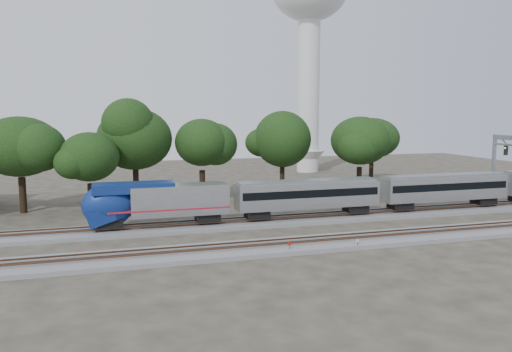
% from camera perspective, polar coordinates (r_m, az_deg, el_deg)
% --- Properties ---
extents(ground, '(160.00, 160.00, 0.00)m').
position_cam_1_polar(ground, '(48.40, 0.78, -7.12)').
color(ground, '#383328').
rests_on(ground, ground).
extents(track_far, '(160.00, 5.00, 0.73)m').
position_cam_1_polar(track_far, '(53.95, -1.10, -5.37)').
color(track_far, slate).
rests_on(track_far, ground).
extents(track_near, '(160.00, 5.00, 0.73)m').
position_cam_1_polar(track_near, '(44.67, 2.30, -8.09)').
color(track_near, slate).
rests_on(track_near, ground).
extents(train, '(102.64, 2.92, 4.31)m').
position_cam_1_polar(train, '(70.12, 26.52, -0.82)').
color(train, silver).
rests_on(train, ground).
extents(switch_stand_red, '(0.33, 0.09, 1.04)m').
position_cam_1_polar(switch_stand_red, '(43.22, 3.88, -8.01)').
color(switch_stand_red, '#512D19').
rests_on(switch_stand_red, ground).
extents(switch_stand_white, '(0.28, 0.05, 0.89)m').
position_cam_1_polar(switch_stand_white, '(45.43, 11.52, -7.50)').
color(switch_stand_white, '#512D19').
rests_on(switch_stand_white, ground).
extents(switch_lever, '(0.55, 0.38, 0.30)m').
position_cam_1_polar(switch_lever, '(44.88, 9.48, -8.19)').
color(switch_lever, '#512D19').
rests_on(switch_lever, ground).
extents(water_tower, '(15.31, 15.31, 42.39)m').
position_cam_1_polar(water_tower, '(102.69, 6.14, 18.18)').
color(water_tower, silver).
rests_on(water_tower, ground).
extents(tree_1, '(8.11, 8.11, 11.43)m').
position_cam_1_polar(tree_1, '(65.50, -25.38, 3.03)').
color(tree_1, black).
rests_on(tree_1, ground).
extents(tree_2, '(6.95, 6.95, 9.80)m').
position_cam_1_polar(tree_2, '(61.57, -18.50, 2.06)').
color(tree_2, black).
rests_on(tree_2, ground).
extents(tree_3, '(8.74, 8.74, 12.33)m').
position_cam_1_polar(tree_3, '(66.21, -13.70, 4.12)').
color(tree_3, black).
rests_on(tree_3, ground).
extents(tree_4, '(8.18, 8.18, 11.53)m').
position_cam_1_polar(tree_4, '(66.43, -6.22, 3.82)').
color(tree_4, black).
rests_on(tree_4, ground).
extents(tree_5, '(8.32, 8.32, 11.73)m').
position_cam_1_polar(tree_5, '(71.65, 3.04, 4.22)').
color(tree_5, black).
rests_on(tree_5, ground).
extents(tree_6, '(8.19, 8.19, 11.54)m').
position_cam_1_polar(tree_6, '(71.43, 11.80, 3.96)').
color(tree_6, black).
rests_on(tree_6, ground).
extents(tree_7, '(7.88, 7.88, 11.10)m').
position_cam_1_polar(tree_7, '(84.52, 13.13, 4.22)').
color(tree_7, black).
rests_on(tree_7, ground).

